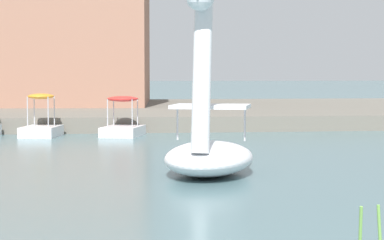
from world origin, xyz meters
The scene contains 4 objects.
shore_bank_far centered at (0.00, 33.43, 0.30)m, with size 138.57×21.04×0.60m, color #6B665B.
swan_boat centered at (-0.34, 11.00, 0.71)m, with size 2.78×3.76×4.06m.
pedal_boat_red centered at (-1.83, 21.72, 0.42)m, with size 1.75×2.20×1.43m.
pedal_boat_orange centered at (-4.71, 21.85, 0.43)m, with size 1.51×2.02×1.53m.
Camera 1 is at (-2.69, -4.75, 2.17)m, focal length 69.09 mm.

